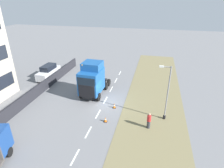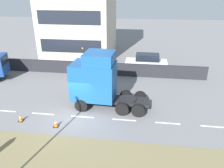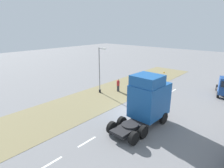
# 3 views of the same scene
# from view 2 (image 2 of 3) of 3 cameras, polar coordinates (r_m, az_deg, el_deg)

# --- Properties ---
(ground_plane) EXTENTS (120.00, 120.00, 0.00)m
(ground_plane) POSITION_cam_2_polar(r_m,az_deg,el_deg) (17.26, -9.96, -8.27)
(ground_plane) COLOR slate
(ground_plane) RESTS_ON ground
(lane_markings) EXTENTS (0.16, 21.00, 0.00)m
(lane_markings) POSITION_cam_2_polar(r_m,az_deg,el_deg) (17.08, -7.69, -8.48)
(lane_markings) COLOR white
(lane_markings) RESTS_ON ground
(boundary_wall) EXTENTS (0.25, 24.00, 1.46)m
(boundary_wall) POSITION_cam_2_polar(r_m,az_deg,el_deg) (24.82, -4.00, 4.07)
(boundary_wall) COLOR #232328
(boundary_wall) RESTS_ON ground
(building_block) EXTENTS (9.83, 9.27, 13.05)m
(building_block) POSITION_cam_2_polar(r_m,az_deg,el_deg) (32.63, -8.52, 18.06)
(building_block) COLOR #B7AD99
(building_block) RESTS_ON ground
(lorry_cab) EXTENTS (2.82, 6.35, 4.74)m
(lorry_cab) POSITION_cam_2_polar(r_m,az_deg,el_deg) (17.52, -3.94, 1.00)
(lorry_cab) COLOR black
(lorry_cab) RESTS_ON ground
(parked_car) EXTENTS (1.88, 4.80, 2.15)m
(parked_car) POSITION_cam_2_polar(r_m,az_deg,el_deg) (25.89, 8.94, 5.39)
(parked_car) COLOR silver
(parked_car) RESTS_ON ground
(traffic_cone_lead) EXTENTS (0.36, 0.36, 0.58)m
(traffic_cone_lead) POSITION_cam_2_polar(r_m,az_deg,el_deg) (16.20, -14.47, -9.87)
(traffic_cone_lead) COLOR black
(traffic_cone_lead) RESTS_ON ground
(traffic_cone_trailing) EXTENTS (0.36, 0.36, 0.58)m
(traffic_cone_trailing) POSITION_cam_2_polar(r_m,az_deg,el_deg) (17.64, -22.79, -8.12)
(traffic_cone_trailing) COLOR black
(traffic_cone_trailing) RESTS_ON ground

